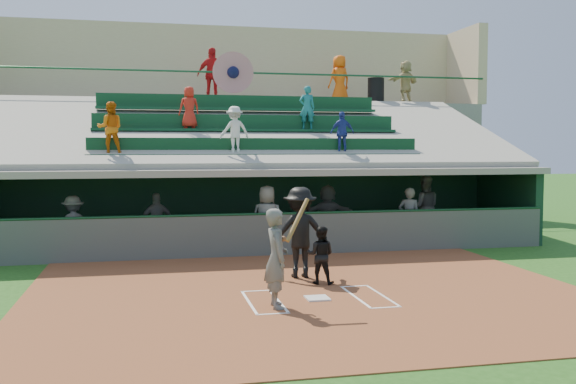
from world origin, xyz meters
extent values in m
plane|color=#1F4F16|center=(0.00, 0.00, 0.00)|extent=(100.00, 100.00, 0.00)
cube|color=brown|center=(0.00, 0.50, 0.01)|extent=(11.00, 9.00, 0.02)
cube|color=silver|center=(0.00, 0.00, 0.04)|extent=(0.43, 0.43, 0.03)
cube|color=white|center=(-0.75, 0.00, 0.02)|extent=(0.05, 1.80, 0.01)
cube|color=white|center=(0.75, 0.00, 0.02)|extent=(0.05, 1.80, 0.01)
cube|color=white|center=(-1.30, 0.00, 0.02)|extent=(0.05, 1.80, 0.01)
cube|color=silver|center=(1.30, 0.00, 0.02)|extent=(0.05, 1.80, 0.01)
cube|color=white|center=(-1.02, 0.90, 0.02)|extent=(0.60, 0.05, 0.01)
cube|color=white|center=(1.02, 0.90, 0.02)|extent=(0.60, 0.05, 0.01)
cube|color=white|center=(-1.02, -0.90, 0.02)|extent=(0.60, 0.05, 0.01)
cube|color=white|center=(1.02, -0.90, 0.02)|extent=(0.60, 0.05, 0.01)
cube|color=gray|center=(0.00, 6.75, 0.02)|extent=(16.00, 3.50, 0.04)
cube|color=gray|center=(0.00, 13.50, 2.30)|extent=(20.00, 3.00, 4.60)
cube|color=#4D524D|center=(0.00, 5.00, 0.55)|extent=(16.00, 0.06, 1.10)
cylinder|color=#123A1E|center=(0.00, 5.00, 1.12)|extent=(16.00, 0.08, 0.08)
cube|color=black|center=(0.00, 8.50, 1.10)|extent=(16.00, 0.25, 2.20)
cube|color=#10311E|center=(8.00, 6.75, 1.10)|extent=(0.25, 3.50, 2.20)
cube|color=gray|center=(0.00, 6.75, 2.20)|extent=(16.40, 3.90, 0.18)
cube|color=gray|center=(0.00, 10.25, 1.15)|extent=(16.40, 3.50, 2.30)
cube|color=gray|center=(0.00, 11.90, 2.30)|extent=(16.40, 0.30, 4.60)
cube|color=gray|center=(0.00, 8.60, 3.45)|extent=(16.40, 6.51, 2.37)
cube|color=#0D3920|center=(0.00, 6.20, 2.65)|extent=(9.40, 0.42, 0.08)
cube|color=#0C351A|center=(0.00, 6.40, 2.91)|extent=(9.40, 0.06, 0.45)
cube|color=#0C361E|center=(0.00, 8.10, 3.40)|extent=(9.40, 0.42, 0.08)
cube|color=#0D3B1E|center=(0.00, 8.30, 3.66)|extent=(9.40, 0.06, 0.45)
cube|color=#0D3A20|center=(0.00, 10.00, 4.15)|extent=(9.40, 0.42, 0.08)
cube|color=#0D3C1D|center=(0.00, 10.20, 4.41)|extent=(9.40, 0.06, 0.45)
imported|color=#CA630B|center=(-4.06, 6.30, 3.39)|extent=(0.69, 0.54, 1.40)
imported|color=silver|center=(-0.71, 6.30, 3.35)|extent=(0.95, 0.69, 1.32)
imported|color=navy|center=(2.42, 6.30, 3.30)|extent=(0.73, 0.33, 1.22)
imported|color=red|center=(-1.84, 8.20, 4.08)|extent=(0.69, 0.51, 1.27)
imported|color=#196C72|center=(1.84, 8.20, 4.12)|extent=(0.54, 0.40, 1.36)
cylinder|color=#164526|center=(0.00, 12.00, 5.60)|extent=(20.00, 0.07, 0.07)
cylinder|color=#A51721|center=(0.00, 11.98, 5.60)|extent=(1.50, 0.06, 1.50)
sphere|color=#0D1035|center=(0.00, 11.95, 5.60)|extent=(0.44, 0.44, 0.44)
cube|color=tan|center=(0.00, 15.00, 6.20)|extent=(20.00, 0.40, 3.20)
cube|color=tan|center=(10.00, 13.50, 6.20)|extent=(0.40, 3.00, 3.20)
imported|color=#50524E|center=(-0.87, -0.45, 0.91)|extent=(0.43, 0.65, 1.78)
cylinder|color=olive|center=(-0.52, -0.60, 1.60)|extent=(0.56, 0.54, 0.75)
sphere|color=brown|center=(-0.74, -0.45, 1.25)|extent=(0.10, 0.10, 0.10)
imported|color=black|center=(0.42, 1.31, 0.63)|extent=(0.72, 0.66, 1.21)
imported|color=black|center=(0.15, 2.06, 1.01)|extent=(1.32, 0.81, 1.99)
cube|color=olive|center=(-0.07, 8.09, 0.27)|extent=(15.04, 4.50, 0.46)
imported|color=#60635D|center=(-5.04, 6.11, 0.82)|extent=(1.13, 0.85, 1.56)
imported|color=#60625D|center=(-2.86, 6.42, 0.83)|extent=(0.97, 0.49, 1.59)
imported|color=#585A55|center=(0.03, 5.33, 0.95)|extent=(1.03, 0.85, 1.81)
imported|color=#50524E|center=(2.09, 6.66, 0.90)|extent=(1.65, 0.71, 1.73)
imported|color=#50534E|center=(4.19, 5.53, 0.89)|extent=(0.73, 0.62, 1.69)
imported|color=#545651|center=(5.26, 6.87, 1.02)|extent=(1.11, 0.96, 1.96)
cylinder|color=black|center=(5.62, 12.31, 5.08)|extent=(0.64, 0.64, 0.96)
imported|color=red|center=(-0.67, 12.71, 5.60)|extent=(1.26, 0.83, 1.99)
imported|color=#EA5A0D|center=(4.41, 13.16, 5.56)|extent=(1.09, 0.88, 1.93)
imported|color=tan|center=(6.87, 12.36, 5.44)|extent=(1.62, 1.10, 1.68)
camera|label=1|loc=(-3.08, -11.52, 2.87)|focal=40.00mm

